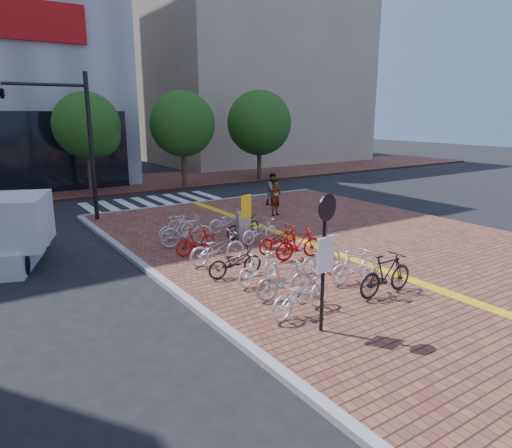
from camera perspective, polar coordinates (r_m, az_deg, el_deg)
ground at (r=14.29m, az=6.36°, el=-6.37°), size 120.00×120.00×0.00m
tactile_strip at (r=12.80m, az=28.40°, el=-9.71°), size 0.40×34.00×0.01m
kerb_west at (r=8.52m, az=7.23°, el=-20.78°), size 0.25×34.00×0.15m
kerb_north at (r=25.58m, az=-5.74°, el=2.80°), size 14.00×0.25×0.15m
far_sidewalk at (r=32.78m, az=-17.87°, el=4.61°), size 70.00×8.00×0.15m
building_beige at (r=50.13m, az=-1.33°, el=18.41°), size 20.00×18.00×18.00m
crosswalk at (r=26.38m, az=-12.59°, el=2.72°), size 7.50×4.00×0.01m
street_trees at (r=30.92m, az=-7.35°, el=12.14°), size 16.20×4.60×6.35m
bike_0 at (r=11.10m, az=5.64°, el=-8.70°), size 2.03×0.95×1.03m
bike_1 at (r=12.00m, az=3.64°, el=-6.96°), size 1.73×0.70×1.01m
bike_2 at (r=12.94m, az=0.35°, el=-5.52°), size 1.63×0.73×0.94m
bike_3 at (r=13.55m, az=-2.63°, el=-4.73°), size 1.77×0.76×0.90m
bike_4 at (r=14.71m, az=-4.84°, el=-3.02°), size 1.97×0.72×1.03m
bike_5 at (r=15.77m, az=-7.47°, el=-2.07°), size 1.63×0.61×0.96m
bike_6 at (r=16.66m, az=-8.71°, el=-0.88°), size 2.01×0.90×1.17m
bike_7 at (r=17.64m, az=-9.88°, el=-0.47°), size 1.64×0.68×0.95m
bike_8 at (r=12.64m, az=15.93°, el=-6.07°), size 1.91×0.55×1.14m
bike_9 at (r=13.35m, az=12.23°, el=-5.14°), size 1.67×0.59×0.99m
bike_10 at (r=14.15m, az=8.21°, el=-4.13°), size 1.69×0.72×0.87m
bike_11 at (r=15.16m, az=5.34°, el=-2.49°), size 1.78×0.70×1.04m
bike_12 at (r=15.91m, az=2.74°, el=-1.89°), size 1.81×0.83×0.92m
bike_13 at (r=17.01m, az=0.47°, el=-0.89°), size 1.78×0.84×0.90m
bike_14 at (r=17.82m, az=-1.63°, el=-0.24°), size 1.77×0.90×0.88m
bike_15 at (r=18.57m, az=-3.41°, el=0.36°), size 1.80×0.82×0.91m
pedestrian_a at (r=21.54m, az=2.49°, el=3.37°), size 0.74×0.61×1.75m
pedestrian_b at (r=24.18m, az=2.15°, el=4.41°), size 0.89×0.74×1.67m
utility_box at (r=17.41m, az=-1.59°, el=-0.26°), size 0.56×0.46×1.07m
yellow_sign at (r=16.44m, az=-1.19°, el=1.65°), size 0.49×0.22×1.88m
notice_sign at (r=9.83m, az=8.63°, el=-2.84°), size 0.57×0.19×3.11m
traffic_light_pole at (r=21.34m, az=-24.13°, el=11.81°), size 3.47×1.34×6.46m
box_truck at (r=17.08m, az=-28.74°, el=-0.81°), size 3.02×4.39×2.34m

